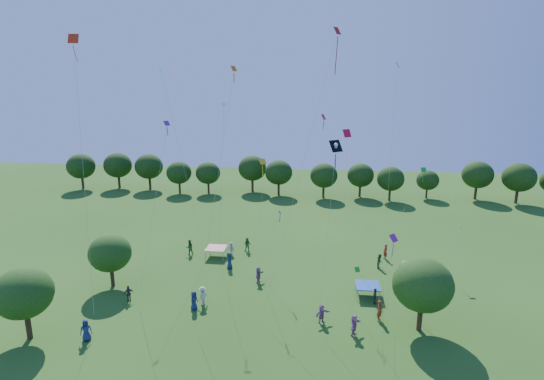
{
  "coord_description": "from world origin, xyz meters",
  "views": [
    {
      "loc": [
        3.86,
        -18.24,
        18.96
      ],
      "look_at": [
        0.0,
        14.0,
        11.0
      ],
      "focal_mm": 28.0,
      "sensor_mm": 36.0,
      "label": 1
    }
  ],
  "objects": [
    {
      "name": "crowd_person_15",
      "position": [
        -6.3,
        26.79,
        0.75
      ],
      "size": [
        1.06,
        0.91,
        1.5
      ],
      "primitive_type": "imported",
      "rotation": [
        0.0,
        0.0,
        5.69
      ],
      "color": "#AC988A",
      "rests_on": "ground"
    },
    {
      "name": "small_kite_6",
      "position": [
        -6.25,
        23.81,
        13.28
      ],
      "size": [
        1.59,
        1.72,
        16.12
      ],
      "color": "white"
    },
    {
      "name": "crowd_person_14",
      "position": [
        -11.07,
        26.24,
        0.89
      ],
      "size": [
        1.0,
        0.86,
        1.79
      ],
      "primitive_type": "imported",
      "rotation": [
        0.0,
        0.0,
        3.68
      ],
      "color": "#2E5C27",
      "rests_on": "ground"
    },
    {
      "name": "small_kite_12",
      "position": [
        10.1,
        21.04,
        15.54
      ],
      "size": [
        0.42,
        1.3,
        19.68
      ],
      "color": "#1731E9"
    },
    {
      "name": "crowd_person_5",
      "position": [
        6.71,
        11.85,
        0.86
      ],
      "size": [
        1.21,
        1.69,
        1.72
      ],
      "primitive_type": "imported",
      "rotation": [
        0.0,
        0.0,
        1.12
      ],
      "color": "#A76199",
      "rests_on": "ground"
    },
    {
      "name": "crowd_person_8",
      "position": [
        10.31,
        24.99,
        0.8
      ],
      "size": [
        0.63,
        0.87,
        1.59
      ],
      "primitive_type": "imported",
      "rotation": [
        0.0,
        0.0,
        1.29
      ],
      "color": "#254D21",
      "rests_on": "ground"
    },
    {
      "name": "red_high_kite",
      "position": [
        3.84,
        17.25,
        18.95
      ],
      "size": [
        5.58,
        5.55,
        22.3
      ],
      "color": "red"
    },
    {
      "name": "near_tree_east",
      "position": [
        11.93,
        13.22,
        3.92
      ],
      "size": [
        4.68,
        4.68,
        6.04
      ],
      "color": "#422B19",
      "rests_on": "ground"
    },
    {
      "name": "pirate_kite",
      "position": [
        4.88,
        15.0,
        14.05
      ],
      "size": [
        1.49,
        3.43,
        13.55
      ],
      "color": "black"
    },
    {
      "name": "crowd_person_11",
      "position": [
        4.19,
        13.37,
        0.8
      ],
      "size": [
        1.49,
        1.37,
        1.6
      ],
      "primitive_type": "imported",
      "rotation": [
        0.0,
        0.0,
        0.7
      ],
      "color": "#8D528C",
      "rests_on": "ground"
    },
    {
      "name": "crowd_person_2",
      "position": [
        -4.57,
        27.95,
        0.84
      ],
      "size": [
        0.85,
        0.49,
        1.69
      ],
      "primitive_type": "imported",
      "rotation": [
        0.0,
        0.0,
        0.05
      ],
      "color": "#2A5E28",
      "rests_on": "ground"
    },
    {
      "name": "crowd_person_4",
      "position": [
        -13.15,
        14.89,
        0.76
      ],
      "size": [
        0.97,
        0.84,
        1.53
      ],
      "primitive_type": "imported",
      "rotation": [
        0.0,
        0.0,
        3.75
      ],
      "color": "#3F3533",
      "rests_on": "ground"
    },
    {
      "name": "small_kite_7",
      "position": [
        -11.98,
        26.21,
        14.01
      ],
      "size": [
        4.77,
        2.64,
        19.52
      ],
      "color": "#0CBCAE"
    },
    {
      "name": "crowd_person_12",
      "position": [
        -5.64,
        22.97,
        0.9
      ],
      "size": [
        0.95,
        0.98,
        1.81
      ],
      "primitive_type": "imported",
      "rotation": [
        0.0,
        0.0,
        5.45
      ],
      "color": "#1A2C4C",
      "rests_on": "ground"
    },
    {
      "name": "treeline",
      "position": [
        -1.73,
        55.43,
        4.09
      ],
      "size": [
        88.01,
        8.77,
        6.77
      ],
      "color": "#422B19",
      "rests_on": "ground"
    },
    {
      "name": "crowd_person_6",
      "position": [
        -13.67,
        8.7,
        0.87
      ],
      "size": [
        0.98,
        0.81,
        1.75
      ],
      "primitive_type": "imported",
      "rotation": [
        0.0,
        0.0,
        0.48
      ],
      "color": "navy",
      "rests_on": "ground"
    },
    {
      "name": "small_kite_3",
      "position": [
        7.19,
        10.26,
        5.41
      ],
      "size": [
        3.27,
        4.56,
        5.58
      ],
      "color": "#249A1C"
    },
    {
      "name": "small_kite_1",
      "position": [
        -3.66,
        13.36,
        14.97
      ],
      "size": [
        3.02,
        3.17,
        19.15
      ],
      "color": "orange"
    },
    {
      "name": "tent_blue",
      "position": [
        8.39,
        18.51,
        1.04
      ],
      "size": [
        2.2,
        2.2,
        1.1
      ],
      "color": "#1944A4",
      "rests_on": "ground"
    },
    {
      "name": "crowd_person_16",
      "position": [
        8.89,
        17.06,
        0.75
      ],
      "size": [
        0.64,
        0.95,
        1.49
      ],
      "primitive_type": "imported",
      "rotation": [
        0.0,
        0.0,
        1.27
      ],
      "color": "#37312C",
      "rests_on": "ground"
    },
    {
      "name": "crowd_person_1",
      "position": [
        8.96,
        14.23,
        0.91
      ],
      "size": [
        0.64,
        0.79,
        1.83
      ],
      "primitive_type": "imported",
      "rotation": [
        0.0,
        0.0,
        1.23
      ],
      "color": "maroon",
      "rests_on": "ground"
    },
    {
      "name": "near_tree_north",
      "position": [
        -16.07,
        17.59,
        3.44
      ],
      "size": [
        4.01,
        4.01,
        5.26
      ],
      "color": "#422B19",
      "rests_on": "ground"
    },
    {
      "name": "crowd_person_7",
      "position": [
        11.21,
        27.52,
        0.88
      ],
      "size": [
        0.6,
        0.76,
        1.77
      ],
      "primitive_type": "imported",
      "rotation": [
        0.0,
        0.0,
        5.01
      ],
      "color": "maroon",
      "rests_on": "ground"
    },
    {
      "name": "small_kite_11",
      "position": [
        14.24,
        28.46,
        8.57
      ],
      "size": [
        4.87,
        3.73,
        9.02
      ],
      "color": "#1A9225"
    },
    {
      "name": "crowd_person_13",
      "position": [
        -6.43,
        15.42,
        0.81
      ],
      "size": [
        0.55,
        0.69,
        1.62
      ],
      "primitive_type": "imported",
      "rotation": [
        0.0,
        0.0,
        1.88
      ],
      "color": "maroon",
      "rests_on": "ground"
    },
    {
      "name": "small_kite_10",
      "position": [
        14.13,
        14.63,
        6.82
      ],
      "size": [
        2.93,
        0.45,
        7.15
      ],
      "color": "orange"
    },
    {
      "name": "small_kite_0",
      "position": [
        5.96,
        18.35,
        13.06
      ],
      "size": [
        0.8,
        0.9,
        14.1
      ],
      "color": "red"
    },
    {
      "name": "small_kite_2",
      "position": [
        -1.71,
        20.5,
        10.54
      ],
      "size": [
        0.87,
        1.56,
        11.08
      ],
      "color": "gold"
    },
    {
      "name": "small_kite_13",
      "position": [
        -10.0,
        16.54,
        12.52
      ],
      "size": [
        2.58,
        2.98,
        14.78
      ],
      "color": "purple"
    },
    {
      "name": "crowd_person_0",
      "position": [
        -6.86,
        14.19,
        0.85
      ],
      "size": [
        0.7,
        0.94,
        1.71
      ],
      "primitive_type": "imported",
      "rotation": [
        0.0,
        0.0,
        1.24
      ],
      "color": "navy",
      "rests_on": "ground"
    },
    {
      "name": "crowd_person_17",
      "position": [
        -2.06,
        20.0,
        0.82
      ],
      "size": [
        0.97,
        1.62,
        1.64
      ],
      "primitive_type": "imported",
      "rotation": [
        0.0,
        0.0,
        1.27
      ],
      "color": "#844D79",
      "rests_on": "ground"
    },
    {
      "name": "small_kite_9",
      "position": [
        5.0,
        24.25,
        13.18
      ],
      "size": [
        6.28,
        2.01,
        14.98
      ],
      "color": "#F7280D"
    },
    {
      "name": "small_kite_5",
      "position": [
        9.85,
        15.4,
        6.33
      ],
      "size": [
        0.87,
        2.2,
        5.84
      ],
      "color": "#90188D"
    },
    {
      "name": "small_kite_8",
      "position": [
        -13.88,
        11.31,
        18.41
      ],
      "size": [
        0.78,
        1.51,
        21.28
      ],
      "color": "red"
    },
    {
      "name": "small_kite_4",
      "position": [
        -0.4,
        20.93,
        5.93
      ],
      "size": [
        2.05,
        1.6,
        6.01
      ],
      "color": "#1234BB"
    },
    {
      "name": "near_tree_west",
      "position": [
        -18.2,
        8.44,
        3.81
      ],
      "size": [
        4.29,
        4.29,
        5.76
      ],
      "color": "#422B19",
      "rests_on": "ground"
    },
    {
      "name": "crowd_person_9",
      "position": [
        -6.34,
        15.05,
        0.87
      ],
      "size": [
        1.02,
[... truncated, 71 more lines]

